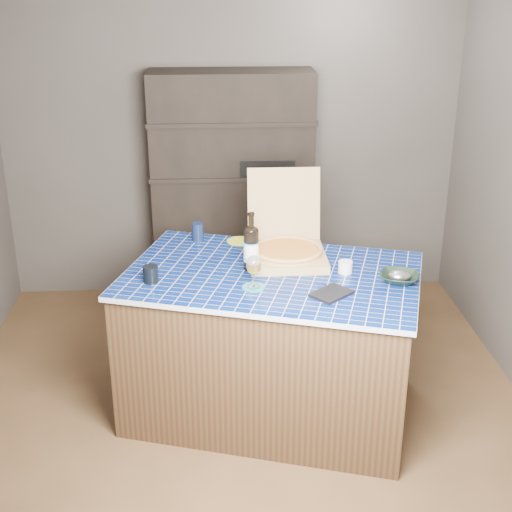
{
  "coord_description": "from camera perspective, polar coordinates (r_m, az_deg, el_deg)",
  "views": [
    {
      "loc": [
        -0.13,
        -3.67,
        2.5
      ],
      "look_at": [
        0.09,
        0.0,
        0.99
      ],
      "focal_mm": 50.0,
      "sensor_mm": 36.0,
      "label": 1
    }
  ],
  "objects": [
    {
      "name": "dvd_case",
      "position": [
        3.76,
        6.05,
        -3.02
      ],
      "size": [
        0.25,
        0.25,
        0.02
      ],
      "primitive_type": "cube",
      "rotation": [
        0.0,
        0.0,
        -0.86
      ],
      "color": "black",
      "rests_on": "kitchen_island"
    },
    {
      "name": "navy_cup",
      "position": [
        4.47,
        -4.68,
        1.94
      ],
      "size": [
        0.07,
        0.07,
        0.12
      ],
      "primitive_type": "cylinder",
      "color": "black",
      "rests_on": "kitchen_island"
    },
    {
      "name": "green_trivet",
      "position": [
        4.46,
        -1.31,
        1.21
      ],
      "size": [
        0.16,
        0.16,
        0.01
      ],
      "primitive_type": "cylinder",
      "color": "gold",
      "rests_on": "kitchen_island"
    },
    {
      "name": "bowl",
      "position": [
        3.96,
        11.39,
        -1.71
      ],
      "size": [
        0.26,
        0.26,
        0.05
      ],
      "primitive_type": "imported",
      "rotation": [
        0.0,
        0.0,
        -0.32
      ],
      "color": "black",
      "rests_on": "kitchen_island"
    },
    {
      "name": "shelving_unit",
      "position": [
        5.44,
        -1.84,
        5.23
      ],
      "size": [
        1.2,
        0.41,
        1.8
      ],
      "color": "black",
      "rests_on": "floor"
    },
    {
      "name": "wine_glass",
      "position": [
        3.77,
        -0.19,
        -0.77
      ],
      "size": [
        0.08,
        0.08,
        0.18
      ],
      "color": "white",
      "rests_on": "teal_trivet"
    },
    {
      "name": "mead_bottle",
      "position": [
        4.0,
        -0.38,
        0.69
      ],
      "size": [
        0.09,
        0.09,
        0.34
      ],
      "color": "black",
      "rests_on": "kitchen_island"
    },
    {
      "name": "white_jar",
      "position": [
        4.03,
        7.16,
        -0.88
      ],
      "size": [
        0.08,
        0.08,
        0.07
      ],
      "primitive_type": "cylinder",
      "color": "silver",
      "rests_on": "kitchen_island"
    },
    {
      "name": "foil_contents",
      "position": [
        3.95,
        11.41,
        -1.52
      ],
      "size": [
        0.12,
        0.1,
        0.06
      ],
      "primitive_type": "ellipsoid",
      "color": "silver",
      "rests_on": "bowl"
    },
    {
      "name": "teal_trivet",
      "position": [
        3.82,
        -0.19,
        -2.51
      ],
      "size": [
        0.13,
        0.13,
        0.01
      ],
      "primitive_type": "cylinder",
      "color": "#187880",
      "rests_on": "kitchen_island"
    },
    {
      "name": "room",
      "position": [
        3.88,
        -1.28,
        3.51
      ],
      "size": [
        3.5,
        3.5,
        3.5
      ],
      "color": "brown",
      "rests_on": "ground"
    },
    {
      "name": "tumbler",
      "position": [
        3.92,
        -8.42,
        -1.44
      ],
      "size": [
        0.08,
        0.08,
        0.09
      ],
      "primitive_type": "cylinder",
      "color": "black",
      "rests_on": "kitchen_island"
    },
    {
      "name": "pizza_box",
      "position": [
        4.17,
        2.5,
        0.63
      ],
      "size": [
        0.44,
        0.54,
        0.48
      ],
      "rotation": [
        0.0,
        0.0,
        -0.0
      ],
      "color": "tan",
      "rests_on": "kitchen_island"
    },
    {
      "name": "kitchen_island",
      "position": [
        4.2,
        1.23,
        -6.96
      ],
      "size": [
        1.86,
        1.46,
        0.89
      ],
      "rotation": [
        0.0,
        0.0,
        -0.3
      ],
      "color": "#44311A",
      "rests_on": "floor"
    }
  ]
}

